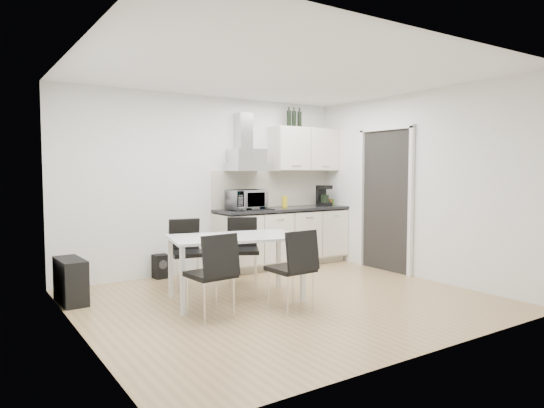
{
  "coord_description": "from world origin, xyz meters",
  "views": [
    {
      "loc": [
        -3.19,
        -4.54,
        1.51
      ],
      "look_at": [
        0.05,
        0.35,
        1.1
      ],
      "focal_mm": 32.0,
      "sensor_mm": 36.0,
      "label": 1
    }
  ],
  "objects_px": {
    "kitchenette": "(283,213)",
    "chair_near_right": "(291,270)",
    "guitar_amp": "(71,281)",
    "dining_table": "(235,242)",
    "chair_far_right": "(243,252)",
    "floor_speaker": "(161,266)",
    "chair_near_left": "(211,275)",
    "chair_far_left": "(188,254)"
  },
  "relations": [
    {
      "from": "chair_far_left",
      "to": "guitar_amp",
      "type": "relative_size",
      "value": 1.42
    },
    {
      "from": "guitar_amp",
      "to": "floor_speaker",
      "type": "distance_m",
      "value": 1.47
    },
    {
      "from": "kitchenette",
      "to": "chair_near_left",
      "type": "bearing_deg",
      "value": -139.68
    },
    {
      "from": "chair_far_left",
      "to": "chair_far_right",
      "type": "xyz_separation_m",
      "value": [
        0.69,
        -0.21,
        0.0
      ]
    },
    {
      "from": "kitchenette",
      "to": "floor_speaker",
      "type": "height_order",
      "value": "kitchenette"
    },
    {
      "from": "chair_far_right",
      "to": "guitar_amp",
      "type": "bearing_deg",
      "value": 20.39
    },
    {
      "from": "guitar_amp",
      "to": "dining_table",
      "type": "bearing_deg",
      "value": -31.56
    },
    {
      "from": "chair_near_right",
      "to": "chair_far_right",
      "type": "bearing_deg",
      "value": 80.72
    },
    {
      "from": "chair_near_left",
      "to": "floor_speaker",
      "type": "height_order",
      "value": "chair_near_left"
    },
    {
      "from": "floor_speaker",
      "to": "chair_near_left",
      "type": "bearing_deg",
      "value": -102.01
    },
    {
      "from": "kitchenette",
      "to": "guitar_amp",
      "type": "height_order",
      "value": "kitchenette"
    },
    {
      "from": "kitchenette",
      "to": "guitar_amp",
      "type": "relative_size",
      "value": 4.06
    },
    {
      "from": "chair_far_left",
      "to": "guitar_amp",
      "type": "xyz_separation_m",
      "value": [
        -1.39,
        0.1,
        -0.18
      ]
    },
    {
      "from": "chair_far_right",
      "to": "guitar_amp",
      "type": "distance_m",
      "value": 2.11
    },
    {
      "from": "chair_far_left",
      "to": "kitchenette",
      "type": "bearing_deg",
      "value": -152.12
    },
    {
      "from": "chair_far_left",
      "to": "guitar_amp",
      "type": "height_order",
      "value": "chair_far_left"
    },
    {
      "from": "dining_table",
      "to": "chair_far_right",
      "type": "relative_size",
      "value": 1.85
    },
    {
      "from": "dining_table",
      "to": "chair_near_left",
      "type": "bearing_deg",
      "value": -127.18
    },
    {
      "from": "dining_table",
      "to": "chair_far_left",
      "type": "distance_m",
      "value": 0.87
    },
    {
      "from": "dining_table",
      "to": "chair_near_right",
      "type": "xyz_separation_m",
      "value": [
        0.28,
        -0.7,
        -0.23
      ]
    },
    {
      "from": "chair_near_left",
      "to": "chair_near_right",
      "type": "relative_size",
      "value": 1.0
    },
    {
      "from": "kitchenette",
      "to": "guitar_amp",
      "type": "distance_m",
      "value": 3.37
    },
    {
      "from": "chair_far_right",
      "to": "chair_far_left",
      "type": "bearing_deg",
      "value": 12.02
    },
    {
      "from": "dining_table",
      "to": "floor_speaker",
      "type": "xyz_separation_m",
      "value": [
        -0.33,
        1.56,
        -0.51
      ]
    },
    {
      "from": "dining_table",
      "to": "guitar_amp",
      "type": "distance_m",
      "value": 1.92
    },
    {
      "from": "chair_far_left",
      "to": "chair_far_right",
      "type": "distance_m",
      "value": 0.72
    },
    {
      "from": "chair_near_left",
      "to": "chair_near_right",
      "type": "distance_m",
      "value": 0.87
    },
    {
      "from": "dining_table",
      "to": "guitar_amp",
      "type": "bearing_deg",
      "value": 163.26
    },
    {
      "from": "chair_near_right",
      "to": "floor_speaker",
      "type": "height_order",
      "value": "chair_near_right"
    },
    {
      "from": "dining_table",
      "to": "chair_near_right",
      "type": "relative_size",
      "value": 1.85
    },
    {
      "from": "kitchenette",
      "to": "chair_far_right",
      "type": "relative_size",
      "value": 2.86
    },
    {
      "from": "chair_near_left",
      "to": "guitar_amp",
      "type": "bearing_deg",
      "value": 123.25
    },
    {
      "from": "kitchenette",
      "to": "chair_far_left",
      "type": "distance_m",
      "value": 2.02
    },
    {
      "from": "chair_far_right",
      "to": "chair_near_right",
      "type": "relative_size",
      "value": 1.0
    },
    {
      "from": "chair_far_left",
      "to": "chair_far_right",
      "type": "relative_size",
      "value": 1.0
    },
    {
      "from": "floor_speaker",
      "to": "chair_near_right",
      "type": "bearing_deg",
      "value": -80.31
    },
    {
      "from": "kitchenette",
      "to": "chair_near_right",
      "type": "height_order",
      "value": "kitchenette"
    },
    {
      "from": "chair_far_right",
      "to": "dining_table",
      "type": "bearing_deg",
      "value": 82.5
    },
    {
      "from": "kitchenette",
      "to": "chair_near_right",
      "type": "relative_size",
      "value": 2.86
    },
    {
      "from": "kitchenette",
      "to": "dining_table",
      "type": "xyz_separation_m",
      "value": [
        -1.65,
        -1.39,
        -0.16
      ]
    },
    {
      "from": "chair_near_left",
      "to": "floor_speaker",
      "type": "relative_size",
      "value": 2.64
    },
    {
      "from": "dining_table",
      "to": "kitchenette",
      "type": "bearing_deg",
      "value": 52.32
    }
  ]
}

